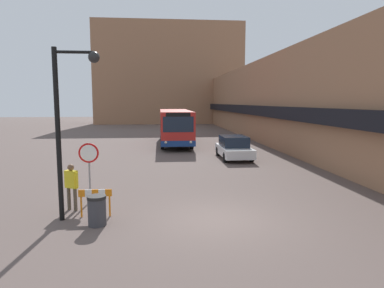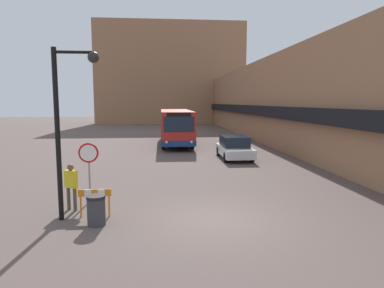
{
  "view_description": "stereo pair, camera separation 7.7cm",
  "coord_description": "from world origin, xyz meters",
  "px_view_note": "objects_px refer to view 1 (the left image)",
  "views": [
    {
      "loc": [
        -1.82,
        -10.7,
        3.85
      ],
      "look_at": [
        -0.34,
        4.8,
        1.93
      ],
      "focal_mm": 32.0,
      "sensor_mm": 36.0,
      "label": 1
    },
    {
      "loc": [
        -1.74,
        -10.71,
        3.85
      ],
      "look_at": [
        -0.34,
        4.8,
        1.93
      ],
      "focal_mm": 32.0,
      "sensor_mm": 36.0,
      "label": 2
    }
  ],
  "objects_px": {
    "city_bus": "(175,126)",
    "street_lamp": "(67,113)",
    "pedestrian": "(71,183)",
    "trash_bin": "(97,210)",
    "stop_sign": "(89,159)",
    "parked_car_front": "(234,148)",
    "construction_barricade": "(95,197)"
  },
  "relations": [
    {
      "from": "pedestrian",
      "to": "trash_bin",
      "type": "height_order",
      "value": "pedestrian"
    },
    {
      "from": "city_bus",
      "to": "street_lamp",
      "type": "distance_m",
      "value": 20.48
    },
    {
      "from": "street_lamp",
      "to": "construction_barricade",
      "type": "xyz_separation_m",
      "value": [
        0.73,
        0.21,
        -2.82
      ]
    },
    {
      "from": "stop_sign",
      "to": "trash_bin",
      "type": "relative_size",
      "value": 2.42
    },
    {
      "from": "street_lamp",
      "to": "parked_car_front",
      "type": "bearing_deg",
      "value": 55.32
    },
    {
      "from": "street_lamp",
      "to": "trash_bin",
      "type": "distance_m",
      "value": 3.21
    },
    {
      "from": "parked_car_front",
      "to": "trash_bin",
      "type": "xyz_separation_m",
      "value": [
        -7.0,
        -12.07,
        -0.29
      ]
    },
    {
      "from": "pedestrian",
      "to": "trash_bin",
      "type": "xyz_separation_m",
      "value": [
        1.15,
        -1.61,
        -0.53
      ]
    },
    {
      "from": "parked_car_front",
      "to": "street_lamp",
      "type": "relative_size",
      "value": 0.78
    },
    {
      "from": "city_bus",
      "to": "stop_sign",
      "type": "bearing_deg",
      "value": -102.89
    },
    {
      "from": "trash_bin",
      "to": "street_lamp",
      "type": "bearing_deg",
      "value": 146.51
    },
    {
      "from": "trash_bin",
      "to": "construction_barricade",
      "type": "height_order",
      "value": "trash_bin"
    },
    {
      "from": "trash_bin",
      "to": "pedestrian",
      "type": "bearing_deg",
      "value": 125.61
    },
    {
      "from": "city_bus",
      "to": "pedestrian",
      "type": "relative_size",
      "value": 6.7
    },
    {
      "from": "stop_sign",
      "to": "street_lamp",
      "type": "bearing_deg",
      "value": -95.87
    },
    {
      "from": "street_lamp",
      "to": "pedestrian",
      "type": "height_order",
      "value": "street_lamp"
    },
    {
      "from": "pedestrian",
      "to": "construction_barricade",
      "type": "distance_m",
      "value": 1.29
    },
    {
      "from": "pedestrian",
      "to": "construction_barricade",
      "type": "xyz_separation_m",
      "value": [
        0.96,
        -0.79,
        -0.34
      ]
    },
    {
      "from": "stop_sign",
      "to": "city_bus",
      "type": "bearing_deg",
      "value": 77.11
    },
    {
      "from": "stop_sign",
      "to": "trash_bin",
      "type": "distance_m",
      "value": 2.96
    },
    {
      "from": "construction_barricade",
      "to": "street_lamp",
      "type": "bearing_deg",
      "value": -164.04
    },
    {
      "from": "street_lamp",
      "to": "stop_sign",
      "type": "bearing_deg",
      "value": 84.13
    },
    {
      "from": "parked_car_front",
      "to": "pedestrian",
      "type": "bearing_deg",
      "value": -127.93
    },
    {
      "from": "pedestrian",
      "to": "city_bus",
      "type": "bearing_deg",
      "value": 106.05
    },
    {
      "from": "parked_car_front",
      "to": "stop_sign",
      "type": "bearing_deg",
      "value": -129.24
    },
    {
      "from": "pedestrian",
      "to": "trash_bin",
      "type": "relative_size",
      "value": 1.76
    },
    {
      "from": "street_lamp",
      "to": "pedestrian",
      "type": "distance_m",
      "value": 2.69
    },
    {
      "from": "stop_sign",
      "to": "street_lamp",
      "type": "xyz_separation_m",
      "value": [
        -0.21,
        -2.0,
        1.83
      ]
    },
    {
      "from": "city_bus",
      "to": "construction_barricade",
      "type": "height_order",
      "value": "city_bus"
    },
    {
      "from": "city_bus",
      "to": "construction_barricade",
      "type": "distance_m",
      "value": 20.07
    },
    {
      "from": "city_bus",
      "to": "parked_car_front",
      "type": "height_order",
      "value": "city_bus"
    },
    {
      "from": "parked_car_front",
      "to": "stop_sign",
      "type": "xyz_separation_m",
      "value": [
        -7.72,
        -9.46,
        0.9
      ]
    }
  ]
}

